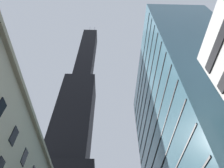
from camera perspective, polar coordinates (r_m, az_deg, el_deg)
The scene contains 2 objects.
dark_skyscraper at distance 96.31m, azimuth -12.06°, elevation -15.69°, with size 25.51×25.51×184.16m.
glass_office_midrise at distance 48.96m, azimuth 21.39°, elevation -13.52°, with size 16.37×39.74×57.81m.
Camera 1 is at (0.97, -7.80, 1.86)m, focal length 31.11 mm.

